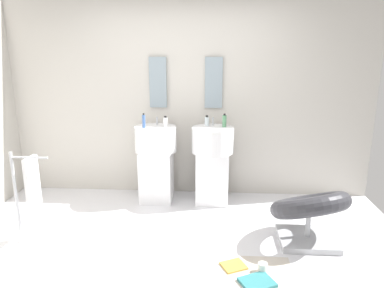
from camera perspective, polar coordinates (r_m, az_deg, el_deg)
name	(u,v)px	position (r m, az deg, el deg)	size (l,w,h in m)	color
ground_plane	(172,257)	(3.52, -3.19, -17.75)	(4.80, 3.60, 0.04)	silver
rear_partition	(186,97)	(4.66, -0.94, 7.61)	(4.80, 0.10, 2.60)	beige
pedestal_sink_left	(156,160)	(4.51, -5.79, -2.51)	(0.52, 0.52, 1.07)	white
pedestal_sink_right	(212,161)	(4.45, 3.29, -2.70)	(0.52, 0.52, 1.07)	white
vanity_mirror_left	(158,82)	(4.61, -5.50, 9.84)	(0.22, 0.03, 0.64)	#8C9EA8
vanity_mirror_right	(214,83)	(4.55, 3.51, 9.82)	(0.22, 0.03, 0.64)	#8C9EA8
lounge_chair	(309,210)	(3.75, 18.37, -10.03)	(1.05, 1.05, 0.65)	#B7BABF
towel_rack	(30,184)	(3.77, -24.67, -5.92)	(0.37, 0.22, 0.95)	#B7BABF
area_rug	(239,276)	(3.26, 7.66, -20.35)	(0.94, 0.62, 0.01)	beige
magazine_ochre	(234,266)	(3.36, 6.72, -18.88)	(0.20, 0.18, 0.02)	gold
magazine_teal	(257,282)	(3.18, 10.46, -21.05)	(0.26, 0.21, 0.03)	teal
coffee_mug	(263,268)	(3.31, 11.30, -18.94)	(0.08, 0.08, 0.09)	white
soap_bottle_blue	(144,121)	(4.33, -7.77, 3.67)	(0.04, 0.04, 0.18)	#4C72B7
soap_bottle_green	(224,121)	(4.38, 5.24, 3.74)	(0.05, 0.05, 0.16)	#59996B
soap_bottle_white	(166,122)	(4.38, -4.28, 3.57)	(0.06, 0.06, 0.14)	white
soap_bottle_clear	(207,121)	(4.44, 2.40, 3.71)	(0.06, 0.06, 0.13)	silver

